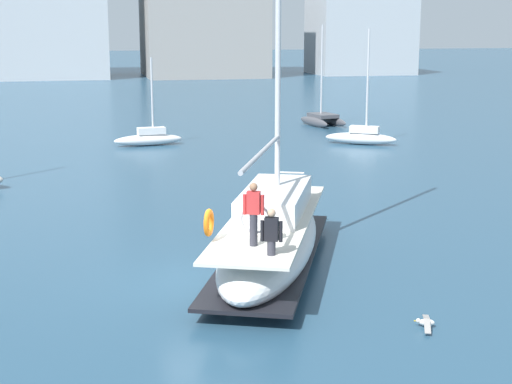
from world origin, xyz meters
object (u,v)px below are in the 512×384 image
object	(u,v)px
main_sailboat	(271,236)
seagull	(426,322)
moored_cutter_left	(149,138)
moored_sloop_near	(361,136)
moored_catamaran	(323,118)

from	to	relation	value
main_sailboat	seagull	world-z (taller)	main_sailboat
main_sailboat	moored_cutter_left	distance (m)	24.07
main_sailboat	moored_sloop_near	distance (m)	24.24
moored_sloop_near	seagull	xyz separation A→B (m)	(-8.11, -26.99, -0.36)
moored_catamaran	seagull	xyz separation A→B (m)	(-8.46, -35.74, -0.38)
moored_sloop_near	moored_cutter_left	world-z (taller)	moored_sloop_near
moored_sloop_near	moored_cutter_left	size ratio (longest dim) A/B	1.32
moored_sloop_near	seagull	size ratio (longest dim) A/B	5.88
seagull	main_sailboat	bearing A→B (deg)	115.10
main_sailboat	moored_catamaran	world-z (taller)	main_sailboat
seagull	moored_sloop_near	bearing A→B (deg)	73.27
moored_catamaran	seagull	bearing A→B (deg)	-103.31
main_sailboat	moored_cutter_left	world-z (taller)	main_sailboat
moored_catamaran	main_sailboat	bearing A→B (deg)	-109.58
moored_cutter_left	main_sailboat	bearing A→B (deg)	-86.26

